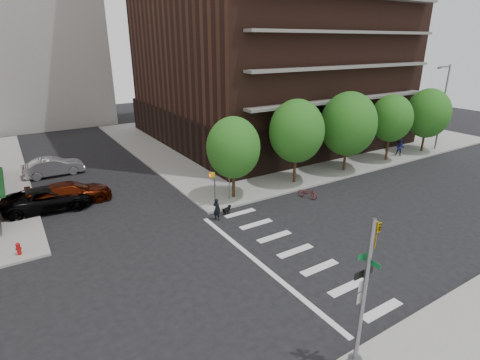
{
  "coord_description": "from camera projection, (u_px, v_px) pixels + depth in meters",
  "views": [
    {
      "loc": [
        -9.74,
        -14.21,
        11.4
      ],
      "look_at": [
        3.0,
        6.0,
        2.5
      ],
      "focal_mm": 28.0,
      "sensor_mm": 36.0,
      "label": 1
    }
  ],
  "objects": [
    {
      "name": "ground",
      "position": [
        252.0,
        267.0,
        20.11
      ],
      "size": [
        120.0,
        120.0,
        0.0
      ],
      "primitive_type": "plane",
      "color": "black",
      "rests_on": "ground"
    },
    {
      "name": "sidewalk_ne",
      "position": [
        282.0,
        133.0,
        48.96
      ],
      "size": [
        39.0,
        33.0,
        0.15
      ],
      "primitive_type": "cube",
      "color": "gray",
      "rests_on": "ground"
    },
    {
      "name": "crosswalk",
      "position": [
        285.0,
        255.0,
        21.22
      ],
      "size": [
        3.85,
        13.0,
        0.01
      ],
      "color": "silver",
      "rests_on": "ground"
    },
    {
      "name": "tree_a",
      "position": [
        233.0,
        148.0,
        27.44
      ],
      "size": [
        4.0,
        4.0,
        5.9
      ],
      "color": "#301E11",
      "rests_on": "sidewalk_ne"
    },
    {
      "name": "tree_b",
      "position": [
        297.0,
        131.0,
        30.26
      ],
      "size": [
        4.5,
        4.5,
        6.65
      ],
      "color": "#301E11",
      "rests_on": "sidewalk_ne"
    },
    {
      "name": "tree_c",
      "position": [
        348.0,
        124.0,
        33.3
      ],
      "size": [
        5.0,
        5.0,
        6.8
      ],
      "color": "#301E11",
      "rests_on": "sidewalk_ne"
    },
    {
      "name": "tree_d",
      "position": [
        391.0,
        118.0,
        36.33
      ],
      "size": [
        4.0,
        4.0,
        6.2
      ],
      "color": "#301E11",
      "rests_on": "sidewalk_ne"
    },
    {
      "name": "tree_e",
      "position": [
        428.0,
        113.0,
        39.37
      ],
      "size": [
        4.5,
        4.5,
        6.35
      ],
      "color": "#301E11",
      "rests_on": "sidewalk_ne"
    },
    {
      "name": "traffic_signal",
      "position": [
        362.0,
        308.0,
        13.0
      ],
      "size": [
        0.9,
        0.75,
        6.0
      ],
      "color": "slate",
      "rests_on": "sidewalk_s"
    },
    {
      "name": "pedestrian_signal",
      "position": [
        218.0,
        182.0,
        26.9
      ],
      "size": [
        2.18,
        0.67,
        2.6
      ],
      "color": "slate",
      "rests_on": "sidewalk_ne"
    },
    {
      "name": "fire_hydrant",
      "position": [
        18.0,
        248.0,
        20.86
      ],
      "size": [
        0.24,
        0.24,
        0.73
      ],
      "color": "#A50C0C",
      "rests_on": "sidewalk_nw"
    },
    {
      "name": "streetlamp",
      "position": [
        442.0,
        102.0,
        39.67
      ],
      "size": [
        2.14,
        0.22,
        9.0
      ],
      "color": "slate",
      "rests_on": "sidewalk_ne"
    },
    {
      "name": "parked_car_black",
      "position": [
        49.0,
        199.0,
        26.7
      ],
      "size": [
        3.3,
        6.23,
        1.67
      ],
      "primitive_type": "imported",
      "rotation": [
        0.0,
        0.0,
        1.48
      ],
      "color": "black",
      "rests_on": "ground"
    },
    {
      "name": "parked_car_maroon",
      "position": [
        71.0,
        193.0,
        27.65
      ],
      "size": [
        2.37,
        5.76,
        1.67
      ],
      "primitive_type": "imported",
      "rotation": [
        0.0,
        0.0,
        1.56
      ],
      "color": "#430F03",
      "rests_on": "ground"
    },
    {
      "name": "parked_car_silver",
      "position": [
        54.0,
        167.0,
        33.53
      ],
      "size": [
        1.8,
        5.03,
        1.65
      ],
      "primitive_type": "imported",
      "rotation": [
        0.0,
        0.0,
        1.58
      ],
      "color": "#AAABB1",
      "rests_on": "ground"
    },
    {
      "name": "scooter",
      "position": [
        308.0,
        193.0,
        28.79
      ],
      "size": [
        1.11,
        1.74,
        0.87
      ],
      "primitive_type": "imported",
      "rotation": [
        0.0,
        0.0,
        0.36
      ],
      "color": "maroon",
      "rests_on": "ground"
    },
    {
      "name": "dog_walker",
      "position": [
        217.0,
        209.0,
        25.18
      ],
      "size": [
        0.67,
        0.57,
        1.55
      ],
      "primitive_type": "imported",
      "rotation": [
        0.0,
        0.0,
        1.99
      ],
      "color": "black",
      "rests_on": "ground"
    },
    {
      "name": "dog",
      "position": [
        227.0,
        209.0,
        26.08
      ],
      "size": [
        0.71,
        0.36,
        0.59
      ],
      "rotation": [
        0.0,
        0.0,
        0.3
      ],
      "color": "black",
      "rests_on": "ground"
    },
    {
      "name": "pedestrian_far",
      "position": [
        400.0,
        148.0,
        38.74
      ],
      "size": [
        1.06,
        0.96,
        1.76
      ],
      "primitive_type": "imported",
      "rotation": [
        0.0,
        0.0,
        -1.14
      ],
      "color": "navy",
      "rests_on": "sidewalk_ne"
    }
  ]
}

